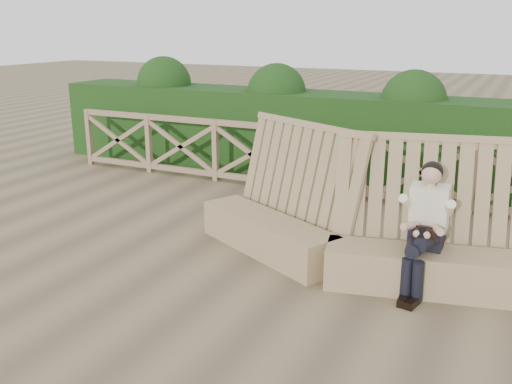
% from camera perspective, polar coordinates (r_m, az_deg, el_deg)
% --- Properties ---
extents(ground, '(60.00, 60.00, 0.00)m').
position_cam_1_polar(ground, '(6.36, -2.91, -8.55)').
color(ground, brown).
rests_on(ground, ground).
extents(bench, '(3.99, 1.62, 1.57)m').
position_cam_1_polar(bench, '(6.55, 8.79, -4.24)').
color(bench, '#988057').
rests_on(bench, ground).
extents(woman, '(0.38, 0.81, 1.36)m').
position_cam_1_polar(woman, '(6.08, 16.59, -3.02)').
color(woman, black).
rests_on(woman, ground).
extents(guardrail, '(10.10, 0.09, 1.10)m').
position_cam_1_polar(guardrail, '(9.24, 7.52, 2.95)').
color(guardrail, '#8E6F52').
rests_on(guardrail, ground).
extents(hedge, '(12.00, 1.20, 1.50)m').
position_cam_1_polar(hedge, '(10.32, 9.70, 5.39)').
color(hedge, black).
rests_on(hedge, ground).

